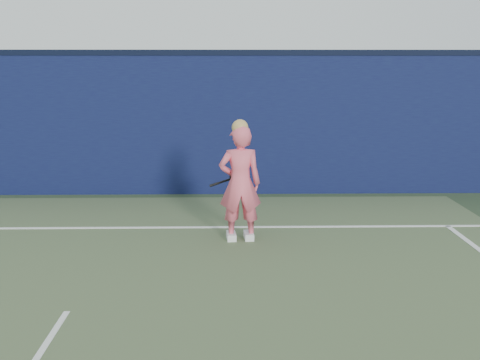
{
  "coord_description": "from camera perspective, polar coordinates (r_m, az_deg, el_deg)",
  "views": [
    {
      "loc": [
        1.57,
        -4.49,
        2.38
      ],
      "look_at": [
        1.73,
        3.41,
        0.83
      ],
      "focal_mm": 45.0,
      "sensor_mm": 36.0,
      "label": 1
    }
  ],
  "objects": [
    {
      "name": "player",
      "position": [
        8.07,
        0.0,
        -0.28
      ],
      "size": [
        0.6,
        0.42,
        1.64
      ],
      "rotation": [
        0.0,
        0.0,
        3.22
      ],
      "color": "#F76076",
      "rests_on": "ground"
    },
    {
      "name": "backstop_wall",
      "position": [
        11.16,
        -9.25,
        5.14
      ],
      "size": [
        24.0,
        0.4,
        2.5
      ],
      "primitive_type": "cube",
      "color": "#0D103A",
      "rests_on": "ground"
    },
    {
      "name": "wall_cap",
      "position": [
        11.11,
        -9.46,
        11.82
      ],
      "size": [
        24.0,
        0.42,
        0.1
      ],
      "primitive_type": "cube",
      "color": "black",
      "rests_on": "backstop_wall"
    },
    {
      "name": "racket",
      "position": [
        8.51,
        -0.27,
        0.23
      ],
      "size": [
        0.58,
        0.19,
        0.31
      ],
      "rotation": [
        0.0,
        0.0,
        0.12
      ],
      "color": "black",
      "rests_on": "ground"
    }
  ]
}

